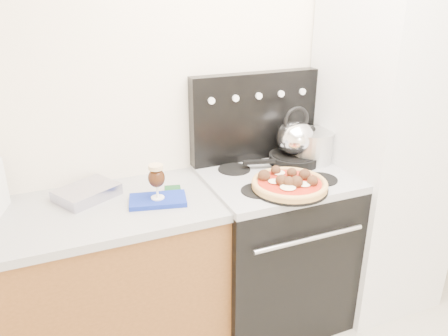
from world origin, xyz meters
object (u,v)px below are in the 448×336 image
pizza (290,182)px  oven_mitt (158,200)px  base_cabinet (73,298)px  skillet (294,159)px  stove_body (272,250)px  beer_glass (157,181)px  fridge (383,153)px  stock_pot (311,147)px  tea_kettle (295,135)px  pizza_pan (289,188)px

pizza → oven_mitt: bearing=166.3°
base_cabinet → oven_mitt: 0.66m
skillet → stove_body: bearing=-147.9°
beer_glass → oven_mitt: bearing=0.0°
fridge → skillet: bearing=165.4°
stove_body → oven_mitt: 0.81m
stove_body → stock_pot: (0.28, 0.10, 0.57)m
beer_glass → stock_pot: size_ratio=0.74×
base_cabinet → oven_mitt: oven_mitt is taller
stove_body → stock_pot: stock_pot is taller
stock_pot → tea_kettle: bearing=172.5°
oven_mitt → pizza_pan: 0.65m
stove_body → skillet: size_ratio=3.07×
fridge → pizza_pan: (-0.73, -0.16, -0.02)m
stove_body → pizza: 0.55m
oven_mitt → beer_glass: bearing=0.0°
base_cabinet → stove_body: (1.10, -0.02, 0.01)m
beer_glass → skillet: (0.84, 0.15, -0.06)m
pizza_pan → stock_pot: size_ratio=1.63×
base_cabinet → pizza_pan: size_ratio=3.79×
pizza_pan → oven_mitt: bearing=166.3°
oven_mitt → skillet: (0.84, 0.15, 0.03)m
oven_mitt → skillet: size_ratio=0.94×
fridge → pizza: bearing=-167.4°
fridge → tea_kettle: (-0.52, 0.14, 0.14)m
stock_pot → pizza: bearing=-137.5°
oven_mitt → pizza: size_ratio=0.72×
pizza → skillet: pizza is taller
pizza_pan → skillet: 0.37m
base_cabinet → stock_pot: stock_pot is taller
fridge → beer_glass: bearing=-179.6°
base_cabinet → skillet: bearing=3.8°
stove_body → beer_glass: bearing=-177.0°
stove_body → base_cabinet: bearing=178.7°
beer_glass → pizza: beer_glass is taller
stock_pot → base_cabinet: bearing=-177.0°
beer_glass → skillet: beer_glass is taller
base_cabinet → oven_mitt: bearing=-7.7°
stove_body → beer_glass: beer_glass is taller
fridge → beer_glass: 1.36m
stove_body → tea_kettle: (0.18, 0.11, 0.65)m
base_cabinet → skillet: 1.38m
oven_mitt → skillet: bearing=9.9°
fridge → stock_pot: bearing=163.7°
pizza → tea_kettle: size_ratio=1.60×
pizza_pan → fridge: bearing=12.6°
beer_glass → fridge: bearing=0.4°
oven_mitt → pizza_pan: bearing=-13.7°
stove_body → pizza: size_ratio=2.35×
stove_body → oven_mitt: bearing=-177.0°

